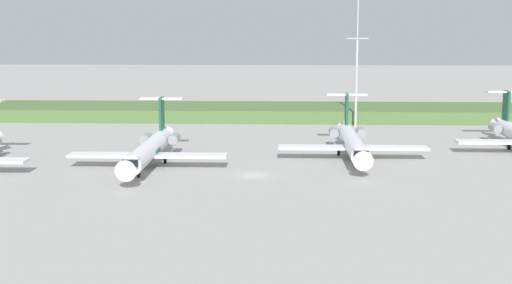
% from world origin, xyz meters
% --- Properties ---
extents(ground_plane, '(500.00, 500.00, 0.00)m').
position_xyz_m(ground_plane, '(0.00, 30.00, 0.00)').
color(ground_plane, '#9E9B96').
extents(grass_berm, '(320.00, 20.00, 2.73)m').
position_xyz_m(grass_berm, '(0.00, 60.54, 1.37)').
color(grass_berm, '#4C6B38').
rests_on(grass_berm, ground).
extents(regional_jet_second, '(22.81, 31.00, 9.00)m').
position_xyz_m(regional_jet_second, '(-15.37, 6.20, 2.54)').
color(regional_jet_second, white).
rests_on(regional_jet_second, ground).
extents(regional_jet_third, '(22.81, 31.00, 9.00)m').
position_xyz_m(regional_jet_third, '(14.75, 13.87, 2.54)').
color(regional_jet_third, white).
rests_on(regional_jet_third, ground).
extents(antenna_mast, '(4.40, 0.50, 27.29)m').
position_xyz_m(antenna_mast, '(18.73, 47.72, 11.26)').
color(antenna_mast, '#B2B2B7').
rests_on(antenna_mast, ground).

